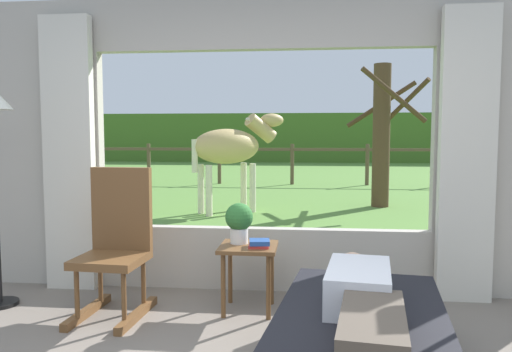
# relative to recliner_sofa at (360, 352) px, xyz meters

# --- Properties ---
(back_wall_with_window) EXTENTS (5.20, 0.12, 2.55)m
(back_wall_with_window) POSITION_rel_recliner_sofa_xyz_m (-0.69, 1.72, 1.03)
(back_wall_with_window) COLOR #ADA599
(back_wall_with_window) RESTS_ON ground_plane
(curtain_panel_left) EXTENTS (0.44, 0.10, 2.40)m
(curtain_panel_left) POSITION_rel_recliner_sofa_xyz_m (-2.38, 1.58, 0.98)
(curtain_panel_left) COLOR beige
(curtain_panel_left) RESTS_ON ground_plane
(curtain_panel_right) EXTENTS (0.44, 0.10, 2.40)m
(curtain_panel_right) POSITION_rel_recliner_sofa_xyz_m (1.00, 1.58, 0.98)
(curtain_panel_right) COLOR beige
(curtain_panel_right) RESTS_ON ground_plane
(outdoor_pasture_lawn) EXTENTS (36.00, 21.68, 0.02)m
(outdoor_pasture_lawn) POSITION_rel_recliner_sofa_xyz_m (-0.69, 12.62, -0.21)
(outdoor_pasture_lawn) COLOR #568438
(outdoor_pasture_lawn) RESTS_ON ground_plane
(distant_hill_ridge) EXTENTS (36.00, 2.00, 2.40)m
(distant_hill_ridge) POSITION_rel_recliner_sofa_xyz_m (-0.69, 22.46, 0.98)
(distant_hill_ridge) COLOR #466D26
(distant_hill_ridge) RESTS_ON ground_plane
(recliner_sofa) EXTENTS (1.12, 1.81, 0.42)m
(recliner_sofa) POSITION_rel_recliner_sofa_xyz_m (0.00, 0.00, 0.00)
(recliner_sofa) COLOR black
(recliner_sofa) RESTS_ON ground_plane
(reclining_person) EXTENTS (0.42, 1.44, 0.22)m
(reclining_person) POSITION_rel_recliner_sofa_xyz_m (-0.00, -0.05, 0.30)
(reclining_person) COLOR silver
(reclining_person) RESTS_ON recliner_sofa
(rocking_chair) EXTENTS (0.51, 0.71, 1.12)m
(rocking_chair) POSITION_rel_recliner_sofa_xyz_m (-1.74, 1.02, 0.33)
(rocking_chair) COLOR brown
(rocking_chair) RESTS_ON ground_plane
(side_table) EXTENTS (0.44, 0.44, 0.52)m
(side_table) POSITION_rel_recliner_sofa_xyz_m (-0.74, 1.16, 0.21)
(side_table) COLOR brown
(side_table) RESTS_ON ground_plane
(potted_plant) EXTENTS (0.22, 0.22, 0.32)m
(potted_plant) POSITION_rel_recliner_sofa_xyz_m (-0.82, 1.22, 0.48)
(potted_plant) COLOR silver
(potted_plant) RESTS_ON side_table
(book_stack) EXTENTS (0.17, 0.16, 0.06)m
(book_stack) POSITION_rel_recliner_sofa_xyz_m (-0.65, 1.09, 0.33)
(book_stack) COLOR #B22D28
(book_stack) RESTS_ON side_table
(horse) EXTENTS (1.65, 1.37, 1.73)m
(horse) POSITION_rel_recliner_sofa_xyz_m (-1.60, 5.88, 0.94)
(horse) COLOR tan
(horse) RESTS_ON outdoor_pasture_lawn
(pasture_tree) EXTENTS (1.47, 1.58, 2.65)m
(pasture_tree) POSITION_rel_recliner_sofa_xyz_m (1.11, 6.89, 1.20)
(pasture_tree) COLOR #4C3823
(pasture_tree) RESTS_ON outdoor_pasture_lawn
(pasture_fence_line) EXTENTS (16.10, 0.10, 1.10)m
(pasture_fence_line) POSITION_rel_recliner_sofa_xyz_m (-0.69, 10.87, 0.53)
(pasture_fence_line) COLOR brown
(pasture_fence_line) RESTS_ON outdoor_pasture_lawn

